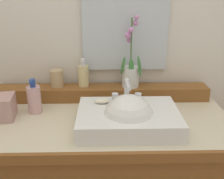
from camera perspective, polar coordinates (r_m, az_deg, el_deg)
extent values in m
cube|color=beige|center=(1.30, -2.13, -6.72)|extent=(1.24, 0.60, 0.04)
cube|color=brown|center=(1.05, -2.31, -14.40)|extent=(1.24, 0.02, 0.04)
cube|color=brown|center=(1.48, -2.07, -0.71)|extent=(1.16, 0.12, 0.07)
cube|color=white|center=(1.20, 3.48, -6.17)|extent=(0.45, 0.32, 0.08)
sphere|color=white|center=(1.19, 3.55, -6.34)|extent=(0.23, 0.23, 0.23)
cylinder|color=silver|center=(1.27, 3.16, -0.27)|extent=(0.02, 0.02, 0.10)
cylinder|color=silver|center=(1.20, 3.40, 0.98)|extent=(0.02, 0.11, 0.02)
sphere|color=silver|center=(1.25, 3.20, 1.86)|extent=(0.03, 0.03, 0.03)
cylinder|color=silver|center=(1.28, 0.67, -1.63)|extent=(0.03, 0.03, 0.04)
cylinder|color=silver|center=(1.29, 5.57, -1.57)|extent=(0.03, 0.03, 0.04)
ellipsoid|color=beige|center=(1.26, -2.41, -2.34)|extent=(0.07, 0.04, 0.02)
cylinder|color=silver|center=(1.46, 3.96, 2.74)|extent=(0.09, 0.09, 0.11)
cylinder|color=tan|center=(1.45, 4.01, 4.58)|extent=(0.08, 0.08, 0.01)
cylinder|color=#476B38|center=(1.41, 4.15, 9.85)|extent=(0.01, 0.01, 0.26)
ellipsoid|color=#387033|center=(1.42, 2.37, 5.15)|extent=(0.04, 0.04, 0.09)
ellipsoid|color=#387033|center=(1.41, 5.88, 5.01)|extent=(0.04, 0.04, 0.11)
ellipsoid|color=#387033|center=(1.40, 4.13, 4.97)|extent=(0.03, 0.02, 0.07)
sphere|color=#BC77B0|center=(1.42, 3.71, 10.48)|extent=(0.03, 0.03, 0.03)
sphere|color=#BC77B0|center=(1.39, 3.44, 11.48)|extent=(0.03, 0.03, 0.03)
sphere|color=#BC77B0|center=(1.38, 4.08, 12.57)|extent=(0.03, 0.03, 0.03)
sphere|color=#BC77B0|center=(1.41, 5.03, 13.93)|extent=(0.03, 0.03, 0.03)
sphere|color=#BC77B0|center=(1.39, 5.27, 15.06)|extent=(0.02, 0.02, 0.02)
cylinder|color=#D3C387|center=(1.47, -6.12, 2.93)|extent=(0.06, 0.06, 0.12)
cylinder|color=silver|center=(1.45, -6.22, 5.45)|extent=(0.02, 0.02, 0.02)
cylinder|color=silver|center=(1.45, -6.25, 6.17)|extent=(0.03, 0.03, 0.02)
cylinder|color=silver|center=(1.43, -6.31, 6.16)|extent=(0.01, 0.03, 0.01)
cylinder|color=tan|center=(1.49, -11.68, 2.35)|extent=(0.07, 0.07, 0.09)
cylinder|color=#CA9C9C|center=(1.37, -16.24, -2.09)|extent=(0.07, 0.07, 0.14)
cylinder|color=navy|center=(1.34, -16.57, 0.92)|extent=(0.03, 0.03, 0.02)
cylinder|color=navy|center=(1.34, -16.66, 1.68)|extent=(0.03, 0.03, 0.02)
cylinder|color=navy|center=(1.32, -16.87, 1.58)|extent=(0.01, 0.04, 0.01)
cube|color=tan|center=(1.37, -22.81, -3.56)|extent=(0.15, 0.15, 0.11)
cube|color=silver|center=(1.45, 2.91, 16.04)|extent=(0.46, 0.02, 0.61)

